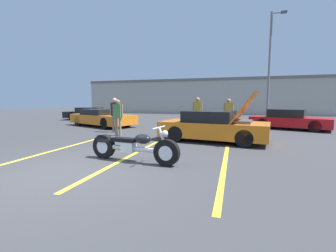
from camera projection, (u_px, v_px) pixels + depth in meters
ground_plane at (67, 172)px, 5.09m from camera, size 80.00×80.00×0.00m
parking_stripe_foreground at (49, 152)px, 7.11m from camera, size 0.12×5.23×0.01m
parking_stripe_middle at (126, 158)px, 6.35m from camera, size 0.12×5.23×0.01m
parking_stripe_back at (224, 166)px, 5.59m from camera, size 0.12×5.23×0.01m
far_building at (206, 96)px, 29.33m from camera, size 32.00×4.20×4.40m
light_pole at (270, 62)px, 18.77m from camera, size 1.21×0.28×8.92m
motorcycle at (133, 147)px, 5.93m from camera, size 2.60×0.73×0.97m
show_car_hood_open at (214, 126)px, 9.07m from camera, size 4.41×2.54×1.98m
parked_car_right_row at (289, 120)px, 12.94m from camera, size 4.48×3.04×1.14m
parked_car_mid_row at (102, 118)px, 14.46m from camera, size 5.00×3.50×1.10m
parked_car_left_row at (92, 114)px, 19.45m from camera, size 4.70×2.74×1.07m
spectator_near_motorcycle at (197, 111)px, 12.32m from camera, size 0.52×0.24×1.81m
spectator_by_show_car at (118, 114)px, 10.36m from camera, size 0.52×0.22×1.68m
spectator_midground at (115, 112)px, 11.53m from camera, size 0.52×0.23×1.77m
spectator_far_lot at (228, 112)px, 12.03m from camera, size 0.52×0.23×1.74m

